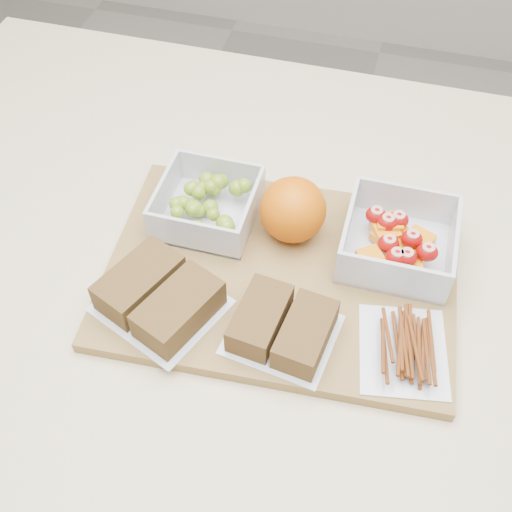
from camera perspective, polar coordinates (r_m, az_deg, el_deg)
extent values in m
plane|color=gray|center=(1.61, 0.19, -21.59)|extent=(4.00, 4.00, 0.00)
cube|color=beige|center=(1.18, 0.24, -15.03)|extent=(1.20, 0.90, 0.90)
cube|color=olive|center=(0.79, 2.20, -1.67)|extent=(0.44, 0.33, 0.02)
cube|color=silver|center=(0.84, -4.26, 3.62)|extent=(0.12, 0.12, 0.00)
cube|color=silver|center=(0.86, -3.14, 7.44)|extent=(0.12, 0.00, 0.05)
cube|color=silver|center=(0.78, -5.68, 1.75)|extent=(0.12, 0.00, 0.05)
cube|color=silver|center=(0.81, -0.41, 3.95)|extent=(0.00, 0.11, 0.05)
cube|color=silver|center=(0.84, -8.16, 5.46)|extent=(0.00, 0.11, 0.05)
sphere|color=olive|center=(0.82, -5.49, 4.23)|extent=(0.02, 0.02, 0.02)
sphere|color=olive|center=(0.82, -7.10, 4.62)|extent=(0.02, 0.02, 0.02)
sphere|color=olive|center=(0.83, -4.05, 6.17)|extent=(0.02, 0.02, 0.02)
sphere|color=olive|center=(0.82, -4.08, 4.33)|extent=(0.02, 0.02, 0.02)
sphere|color=olive|center=(0.83, -5.82, 5.97)|extent=(0.02, 0.02, 0.02)
sphere|color=olive|center=(0.82, -5.11, 4.07)|extent=(0.02, 0.02, 0.02)
sphere|color=olive|center=(0.84, -5.61, 6.16)|extent=(0.02, 0.02, 0.02)
sphere|color=olive|center=(0.78, -2.80, 2.90)|extent=(0.02, 0.02, 0.02)
sphere|color=olive|center=(0.83, -1.70, 6.03)|extent=(0.02, 0.02, 0.02)
sphere|color=olive|center=(0.83, -3.41, 6.56)|extent=(0.02, 0.02, 0.02)
sphere|color=olive|center=(0.81, -7.03, 3.90)|extent=(0.02, 0.02, 0.02)
sphere|color=olive|center=(0.83, -1.07, 6.28)|extent=(0.02, 0.02, 0.02)
sphere|color=olive|center=(0.79, -5.27, 2.50)|extent=(0.02, 0.02, 0.02)
sphere|color=olive|center=(0.84, -3.71, 5.99)|extent=(0.02, 0.02, 0.02)
sphere|color=olive|center=(0.83, -5.13, 5.67)|extent=(0.02, 0.02, 0.02)
sphere|color=olive|center=(0.84, -3.13, 6.64)|extent=(0.02, 0.02, 0.02)
sphere|color=olive|center=(0.78, -2.65, 2.64)|extent=(0.02, 0.02, 0.02)
sphere|color=olive|center=(0.79, -2.54, 1.86)|extent=(0.02, 0.02, 0.02)
sphere|color=olive|center=(0.84, -4.78, 6.04)|extent=(0.02, 0.02, 0.02)
sphere|color=olive|center=(0.81, -5.65, 4.14)|extent=(0.02, 0.02, 0.02)
sphere|color=olive|center=(0.85, -4.39, 6.75)|extent=(0.02, 0.02, 0.02)
sphere|color=olive|center=(0.80, -3.82, 3.70)|extent=(0.02, 0.02, 0.02)
sphere|color=olive|center=(0.82, -5.71, 4.30)|extent=(0.02, 0.02, 0.02)
sphere|color=olive|center=(0.82, -6.49, 4.74)|extent=(0.02, 0.02, 0.02)
cube|color=silver|center=(0.81, 12.27, 0.36)|extent=(0.13, 0.13, 0.01)
cube|color=silver|center=(0.84, 13.12, 4.69)|extent=(0.13, 0.01, 0.06)
cube|color=silver|center=(0.75, 11.97, -2.01)|extent=(0.13, 0.01, 0.06)
cube|color=silver|center=(0.80, 17.02, 0.57)|extent=(0.01, 0.12, 0.06)
cube|color=silver|center=(0.79, 8.10, 2.46)|extent=(0.01, 0.12, 0.06)
cube|color=orange|center=(0.79, 12.57, -0.13)|extent=(0.04, 0.04, 0.01)
cube|color=orange|center=(0.82, 11.86, 2.39)|extent=(0.05, 0.05, 0.01)
cube|color=orange|center=(0.80, 13.23, 1.11)|extent=(0.04, 0.05, 0.01)
cube|color=orange|center=(0.82, 14.18, 1.26)|extent=(0.04, 0.05, 0.01)
cube|color=orange|center=(0.81, 11.43, 2.30)|extent=(0.04, 0.04, 0.01)
cube|color=orange|center=(0.81, 11.77, 2.89)|extent=(0.04, 0.03, 0.01)
cube|color=orange|center=(0.77, 10.25, -0.33)|extent=(0.04, 0.04, 0.01)
cube|color=orange|center=(0.78, 13.39, -0.62)|extent=(0.04, 0.04, 0.01)
cube|color=orange|center=(0.81, 11.49, 1.58)|extent=(0.04, 0.04, 0.01)
ellipsoid|color=#A50D08|center=(0.79, 13.67, 1.48)|extent=(0.03, 0.02, 0.02)
ellipsoid|color=#A50D08|center=(0.77, 13.20, -0.11)|extent=(0.03, 0.02, 0.02)
ellipsoid|color=#A50D08|center=(0.81, 10.62, 3.58)|extent=(0.03, 0.02, 0.02)
ellipsoid|color=#A50D08|center=(0.78, 14.97, 0.32)|extent=(0.03, 0.02, 0.02)
ellipsoid|color=#A50D08|center=(0.80, 11.60, 2.92)|extent=(0.03, 0.02, 0.02)
ellipsoid|color=#A50D08|center=(0.77, 12.36, -0.10)|extent=(0.03, 0.02, 0.02)
ellipsoid|color=#A50D08|center=(0.78, 11.69, 1.06)|extent=(0.03, 0.02, 0.02)
ellipsoid|color=#A50D08|center=(0.81, 12.51, 3.16)|extent=(0.03, 0.02, 0.02)
sphere|color=#D25C04|center=(0.79, 3.30, 4.12)|extent=(0.08, 0.08, 0.08)
cube|color=silver|center=(0.76, -8.45, -4.40)|extent=(0.17, 0.16, 0.00)
cube|color=brown|center=(0.75, -10.31, -2.33)|extent=(0.09, 0.11, 0.04)
cube|color=brown|center=(0.72, -6.87, -4.71)|extent=(0.09, 0.11, 0.04)
cube|color=silver|center=(0.73, 2.33, -7.00)|extent=(0.13, 0.12, 0.00)
cube|color=brown|center=(0.72, 0.36, -5.52)|extent=(0.06, 0.10, 0.03)
cube|color=brown|center=(0.71, 4.41, -6.93)|extent=(0.06, 0.10, 0.03)
cube|color=silver|center=(0.73, 12.92, -8.22)|extent=(0.11, 0.13, 0.00)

